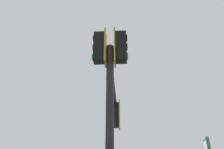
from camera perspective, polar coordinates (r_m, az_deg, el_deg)
signal_mast_assembly at (r=6.45m, az=0.01°, el=-6.56°), size 1.53×5.44×5.99m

